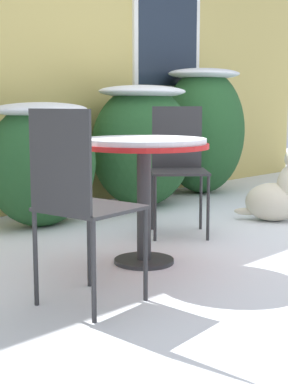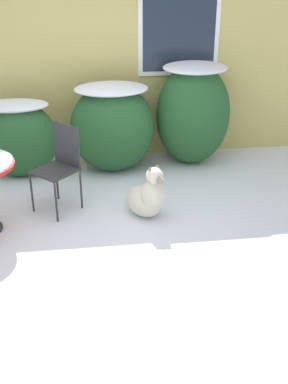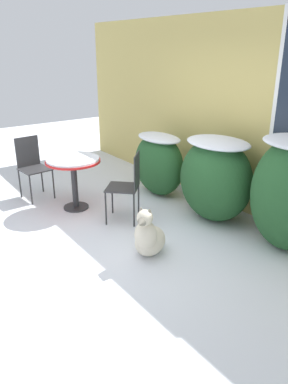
{
  "view_description": "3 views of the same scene",
  "coord_description": "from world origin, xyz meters",
  "px_view_note": "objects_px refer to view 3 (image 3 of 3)",
  "views": [
    {
      "loc": [
        -3.87,
        -2.36,
        1.02
      ],
      "look_at": [
        -1.21,
        0.17,
        0.46
      ],
      "focal_mm": 55.0,
      "sensor_mm": 36.0,
      "label": 1
    },
    {
      "loc": [
        -0.07,
        -4.49,
        2.71
      ],
      "look_at": [
        0.55,
        0.3,
        0.29
      ],
      "focal_mm": 45.0,
      "sensor_mm": 36.0,
      "label": 2
    },
    {
      "loc": [
        3.73,
        -2.07,
        2.35
      ],
      "look_at": [
        0.0,
        0.6,
        0.55
      ],
      "focal_mm": 35.0,
      "sensor_mm": 36.0,
      "label": 3
    }
  ],
  "objects_px": {
    "patio_chair_near_table": "(128,184)",
    "dog": "(149,237)",
    "patio_table": "(73,167)",
    "patio_chair_far_side": "(32,165)"
  },
  "relations": [
    {
      "from": "patio_table",
      "to": "patio_chair_far_side",
      "type": "bearing_deg",
      "value": -157.5
    },
    {
      "from": "patio_table",
      "to": "dog",
      "type": "xyz_separation_m",
      "value": [
        1.79,
        0.08,
        -0.43
      ]
    },
    {
      "from": "dog",
      "to": "patio_table",
      "type": "bearing_deg",
      "value": 150.13
    },
    {
      "from": "patio_table",
      "to": "dog",
      "type": "bearing_deg",
      "value": 2.58
    },
    {
      "from": "patio_table",
      "to": "patio_chair_near_table",
      "type": "height_order",
      "value": "patio_chair_near_table"
    },
    {
      "from": "patio_chair_near_table",
      "to": "dog",
      "type": "xyz_separation_m",
      "value": [
        0.95,
        -0.34,
        -0.32
      ]
    },
    {
      "from": "patio_table",
      "to": "dog",
      "type": "height_order",
      "value": "patio_table"
    },
    {
      "from": "patio_chair_near_table",
      "to": "patio_chair_far_side",
      "type": "relative_size",
      "value": 1.0
    },
    {
      "from": "patio_chair_near_table",
      "to": "dog",
      "type": "bearing_deg",
      "value": 24.36
    },
    {
      "from": "patio_chair_near_table",
      "to": "patio_chair_far_side",
      "type": "xyz_separation_m",
      "value": [
        -1.66,
        -0.76,
        0.0
      ]
    }
  ]
}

